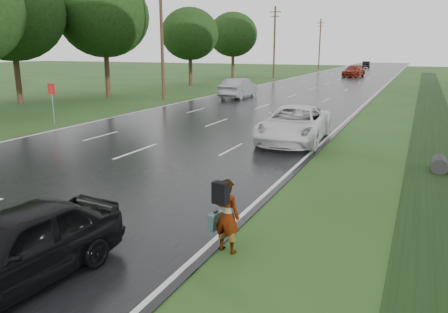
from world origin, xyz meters
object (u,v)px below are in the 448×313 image
silver_sedan (239,88)px  road_sign (52,95)px  white_pickup (294,124)px  dark_sedan (15,248)px  pedestrian (226,215)px

silver_sedan → road_sign: bearing=73.9°
white_pickup → dark_sedan: size_ratio=1.37×
road_sign → silver_sedan: 17.30m
pedestrian → silver_sedan: bearing=-58.4°
dark_sedan → silver_sedan: bearing=109.9°
silver_sedan → pedestrian: bearing=111.4°
pedestrian → dark_sedan: size_ratio=0.38×
white_pickup → silver_sedan: (-9.34, 15.97, 0.03)m
road_sign → dark_sedan: size_ratio=0.54×
dark_sedan → silver_sedan: size_ratio=0.84×
white_pickup → dark_sedan: bearing=-97.9°
road_sign → dark_sedan: road_sign is taller
pedestrian → white_pickup: white_pickup is taller
road_sign → dark_sedan: (12.81, -13.68, -0.87)m
pedestrian → silver_sedan: silver_sedan is taller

